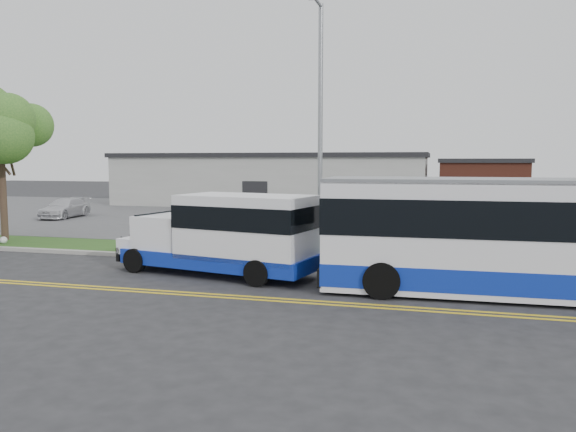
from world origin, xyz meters
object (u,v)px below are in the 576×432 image
(streetlight_near, at_px, (320,122))
(parked_car_a, at_px, (192,210))
(shuttle_bus, at_px, (229,232))
(parked_car_b, at_px, (65,208))
(tree_west, at_px, (0,131))
(transit_bus, at_px, (538,238))

(streetlight_near, xyz_separation_m, parked_car_a, (-9.34, 8.72, -4.35))
(streetlight_near, xyz_separation_m, shuttle_bus, (-2.21, -3.95, -3.81))
(streetlight_near, xyz_separation_m, parked_car_b, (-18.78, 9.91, -4.52))
(tree_west, bearing_deg, shuttle_bus, -19.08)
(tree_west, relative_size, streetlight_near, 0.73)
(tree_west, height_order, shuttle_bus, tree_west)
(streetlight_near, bearing_deg, parked_car_a, 136.98)
(parked_car_a, xyz_separation_m, parked_car_b, (-9.44, 1.19, -0.17))
(transit_bus, height_order, parked_car_a, transit_bus)
(tree_west, height_order, transit_bus, tree_west)
(parked_car_a, bearing_deg, tree_west, -150.16)
(tree_west, bearing_deg, streetlight_near, -1.80)
(shuttle_bus, bearing_deg, parked_car_a, 131.08)
(parked_car_a, relative_size, parked_car_b, 1.12)
(transit_bus, xyz_separation_m, parked_car_a, (-16.42, 13.25, -0.77))
(transit_bus, bearing_deg, parked_car_a, 139.88)
(transit_bus, bearing_deg, tree_west, 166.01)
(transit_bus, relative_size, parked_car_a, 2.50)
(streetlight_near, height_order, shuttle_bus, streetlight_near)
(tree_west, distance_m, parked_car_b, 11.08)
(parked_car_b, bearing_deg, shuttle_bus, -44.85)
(streetlight_near, relative_size, shuttle_bus, 1.31)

